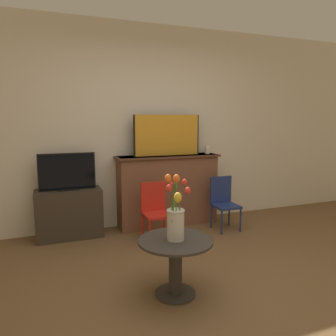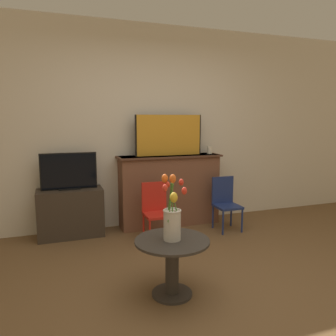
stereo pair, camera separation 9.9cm
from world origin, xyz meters
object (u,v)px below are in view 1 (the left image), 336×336
(painting, at_px, (167,135))
(tv_monitor, at_px, (67,172))
(vase_tulips, at_px, (176,218))
(chair_blue, at_px, (224,200))
(chair_red, at_px, (156,208))

(painting, bearing_deg, tv_monitor, -178.41)
(vase_tulips, bearing_deg, tv_monitor, 112.43)
(painting, xyz_separation_m, chair_blue, (0.64, -0.43, -0.85))
(painting, bearing_deg, chair_blue, -34.15)
(chair_red, distance_m, chair_blue, 0.98)
(chair_red, distance_m, vase_tulips, 1.33)
(chair_red, bearing_deg, painting, 55.46)
(chair_blue, bearing_deg, chair_red, -176.75)
(painting, relative_size, chair_red, 1.34)
(chair_red, xyz_separation_m, vase_tulips, (-0.26, -1.28, 0.28))
(chair_red, height_order, chair_blue, same)
(chair_red, bearing_deg, chair_blue, 3.25)
(chair_blue, bearing_deg, vase_tulips, -132.81)
(painting, distance_m, chair_red, 1.04)
(chair_blue, distance_m, vase_tulips, 1.84)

